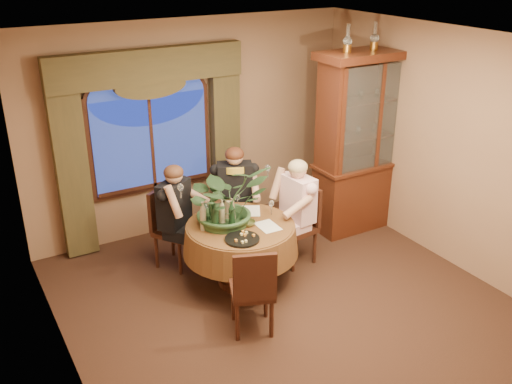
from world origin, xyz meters
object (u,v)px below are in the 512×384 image
person_scarf (235,198)px  stoneware_vase (230,211)px  centerpiece_plant (226,172)px  chair_back_right (237,213)px  oil_lamp_center (375,36)px  dining_table (241,254)px  wine_bottle_1 (222,214)px  wine_bottle_3 (232,215)px  wine_bottle_4 (215,218)px  person_back (175,218)px  china_cabinet (366,142)px  chair_back (175,229)px  chair_right (295,226)px  chair_front_left (252,288)px  wine_bottle_2 (203,216)px  olive_bowl (248,223)px  oil_lamp_right (400,33)px  oil_lamp_left (348,38)px  person_pink (298,212)px  wine_bottle_0 (212,210)px

person_scarf → stoneware_vase: bearing=81.7°
centerpiece_plant → chair_back_right: bearing=54.0°
oil_lamp_center → centerpiece_plant: (-2.29, -0.37, -1.23)m
dining_table → wine_bottle_1: bearing=169.0°
wine_bottle_3 → wine_bottle_4: 0.19m
person_back → centerpiece_plant: size_ratio=1.30×
chair_back_right → wine_bottle_3: bearing=84.2°
dining_table → china_cabinet: (2.18, 0.50, 0.83)m
chair_back → person_scarf: 0.87m
chair_back_right → stoneware_vase: bearing=81.5°
chair_right → wine_bottle_3: bearing=92.1°
chair_front_left → centerpiece_plant: bearing=98.6°
wine_bottle_2 → person_back: bearing=99.3°
oil_lamp_center → chair_front_left: bearing=-152.2°
chair_front_left → olive_bowl: 0.90m
dining_table → chair_right: 0.82m
person_scarf → centerpiece_plant: size_ratio=1.33×
chair_back_right → person_back: (-0.88, -0.11, 0.19)m
chair_right → chair_front_left: (-1.12, -0.91, 0.00)m
chair_right → centerpiece_plant: bearing=80.8°
china_cabinet → wine_bottle_2: china_cabinet is taller
oil_lamp_center → oil_lamp_right: same height
oil_lamp_left → centerpiece_plant: (-1.87, -0.37, -1.23)m
stoneware_vase → oil_lamp_left: bearing=11.4°
person_back → wine_bottle_3: person_back is taller
china_cabinet → person_scarf: size_ratio=1.76×
china_cabinet → chair_front_left: 2.92m
person_back → person_pink: bearing=119.3°
oil_lamp_center → olive_bowl: (-2.12, -0.56, -1.80)m
oil_lamp_center → wine_bottle_0: bearing=-172.7°
centerpiece_plant → wine_bottle_1: size_ratio=3.11×
person_back → oil_lamp_right: bearing=140.1°
chair_right → wine_bottle_4: size_ratio=2.91×
oil_lamp_left → chair_front_left: (-2.08, -1.32, -2.10)m
oil_lamp_left → person_scarf: (-1.41, 0.30, -1.90)m
wine_bottle_0 → wine_bottle_3: (0.12, -0.24, 0.00)m
person_scarf → wine_bottle_2: 1.07m
wine_bottle_1 → wine_bottle_3: (0.07, -0.09, 0.00)m
wine_bottle_3 → wine_bottle_0: bearing=117.1°
oil_lamp_center → wine_bottle_4: (-2.51, -0.53, -1.66)m
china_cabinet → oil_lamp_left: size_ratio=7.09×
chair_front_left → stoneware_vase: 1.06m
dining_table → stoneware_vase: 0.53m
centerpiece_plant → olive_bowl: bearing=-49.2°
chair_back_right → person_pink: bearing=148.3°
olive_bowl → wine_bottle_4: size_ratio=0.48×
wine_bottle_0 → centerpiece_plant: bearing=-19.4°
dining_table → person_pink: size_ratio=0.97×
china_cabinet → wine_bottle_2: bearing=-171.0°
oil_lamp_center → wine_bottle_3: bearing=-166.6°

